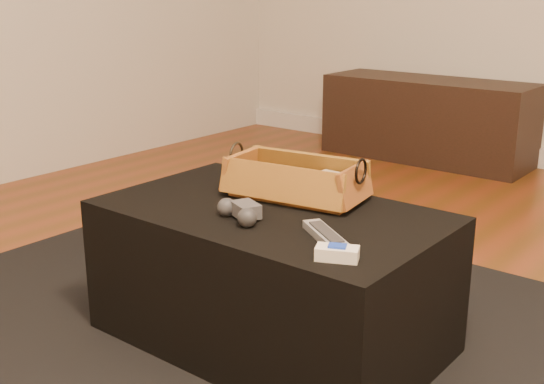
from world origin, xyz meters
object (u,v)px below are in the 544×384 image
Objects in this scene: ottoman at (271,275)px; game_controller at (240,211)px; tv_remote at (287,189)px; wicker_basket at (295,182)px; silver_remote at (326,236)px; media_cabinet at (427,119)px; cream_gadget at (337,253)px.

game_controller reaches higher than ottoman.
game_controller is at bearing -98.06° from tv_remote.
wicker_basket is 0.38m from silver_remote.
ottoman is at bearing 89.01° from game_controller.
wicker_basket is 2.67× the size of game_controller.
media_cabinet reaches higher than ottoman.
silver_remote is (0.28, -0.25, -0.04)m from wicker_basket.
ottoman is at bearing 157.65° from silver_remote.
tv_remote reaches higher than ottoman.
game_controller is 0.27m from silver_remote.
silver_remote is at bearing -22.35° from ottoman.
tv_remote is 1.10× the size of silver_remote.
tv_remote is 1.32× the size of game_controller.
tv_remote is 0.04m from wicker_basket.
game_controller is at bearing -87.96° from wicker_basket.
silver_remote reaches higher than ottoman.
tv_remote is 0.25m from game_controller.
silver_remote is (0.30, -0.23, -0.02)m from tv_remote.
game_controller reaches higher than tv_remote.
wicker_basket is at bearing 30.87° from tv_remote.
cream_gadget is (0.37, -0.07, -0.01)m from game_controller.
tv_remote is (0.66, -2.32, 0.21)m from media_cabinet.
tv_remote is 0.51m from cream_gadget.
media_cabinet is 5.70× the size of tv_remote.
cream_gadget reaches higher than ottoman.
media_cabinet is at bearing 105.04° from game_controller.
game_controller is (0.69, -2.57, 0.21)m from media_cabinet.
cream_gadget reaches higher than silver_remote.
cream_gadget is at bearing -29.15° from ottoman.
cream_gadget is at bearing -10.85° from game_controller.
media_cabinet is 2.43m from tv_remote.
wicker_basket is at bearing 138.83° from silver_remote.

